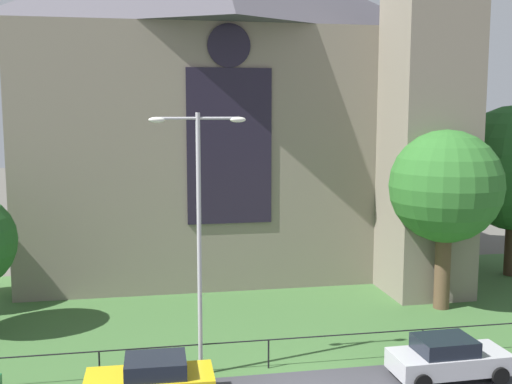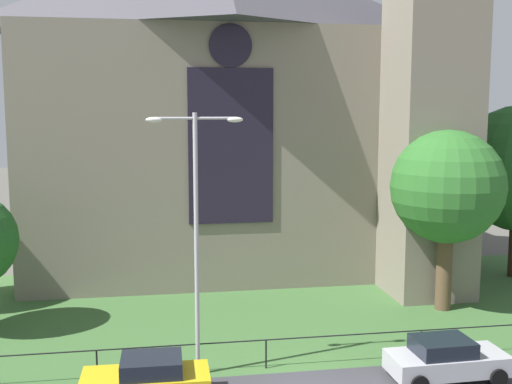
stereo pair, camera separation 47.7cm
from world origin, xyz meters
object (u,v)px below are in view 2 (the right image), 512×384
object	(u,v)px
church_building	(232,98)
streetlamp_near	(196,214)
tree_right_near	(447,188)
parked_car_yellow	(147,379)
parked_car_silver	(446,359)

from	to	relation	value
church_building	streetlamp_near	world-z (taller)	church_building
tree_right_near	parked_car_yellow	bearing A→B (deg)	-152.13
streetlamp_near	parked_car_yellow	xyz separation A→B (m)	(-1.81, -1.85, -5.18)
streetlamp_near	tree_right_near	bearing A→B (deg)	24.52
church_building	streetlamp_near	bearing A→B (deg)	-101.99
church_building	tree_right_near	distance (m)	14.12
church_building	parked_car_yellow	distance (m)	20.54
church_building	parked_car_silver	distance (m)	20.64
church_building	tree_right_near	size ratio (longest dim) A/B	3.00
parked_car_yellow	parked_car_silver	distance (m)	10.53
streetlamp_near	parked_car_silver	xyz separation A→B (m)	(8.72, -1.88, -5.18)
tree_right_near	parked_car_yellow	size ratio (longest dim) A/B	2.05
parked_car_yellow	streetlamp_near	bearing A→B (deg)	-133.17
church_building	tree_right_near	xyz separation A→B (m)	(8.94, -10.02, -4.34)
streetlamp_near	parked_car_silver	size ratio (longest dim) A/B	2.24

